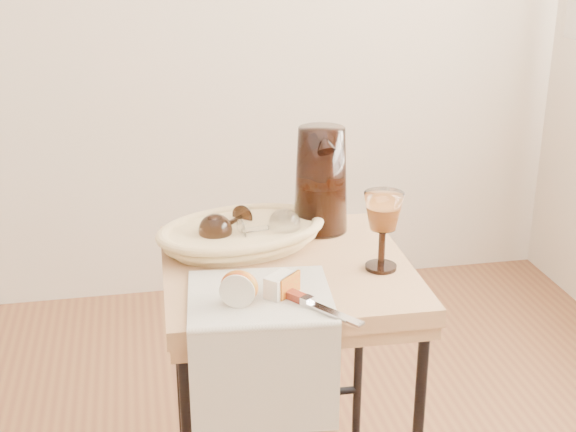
{
  "coord_description": "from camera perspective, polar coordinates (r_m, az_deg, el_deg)",
  "views": [
    {
      "loc": [
        0.16,
        -1.1,
        1.42
      ],
      "look_at": [
        0.46,
        0.45,
        0.81
      ],
      "focal_mm": 49.15,
      "sensor_mm": 36.0,
      "label": 1
    }
  ],
  "objects": [
    {
      "name": "tea_towel",
      "position": [
        1.6,
        -2.05,
        -5.84
      ],
      "size": [
        0.31,
        0.29,
        0.01
      ],
      "primitive_type": "cube",
      "rotation": [
        0.0,
        0.0,
        -0.09
      ],
      "color": "beige",
      "rests_on": "side_table"
    },
    {
      "name": "apple_wedge",
      "position": [
        1.59,
        -0.59,
        -5.0
      ],
      "size": [
        0.07,
        0.07,
        0.04
      ],
      "primitive_type": "cube",
      "rotation": [
        0.0,
        0.0,
        0.76
      ],
      "color": "silver",
      "rests_on": "tea_towel"
    },
    {
      "name": "table_knife",
      "position": [
        1.55,
        1.61,
        -6.22
      ],
      "size": [
        0.16,
        0.2,
        0.02
      ],
      "primitive_type": null,
      "rotation": [
        0.0,
        0.0,
        -0.94
      ],
      "color": "silver",
      "rests_on": "tea_towel"
    },
    {
      "name": "goblet_lying_a",
      "position": [
        1.84,
        -4.41,
        -0.6
      ],
      "size": [
        0.14,
        0.15,
        0.08
      ],
      "primitive_type": null,
      "rotation": [
        0.0,
        0.0,
        3.95
      ],
      "color": "black",
      "rests_on": "bread_basket"
    },
    {
      "name": "wine_goblet",
      "position": [
        1.7,
        6.85,
        -1.08
      ],
      "size": [
        0.1,
        0.1,
        0.18
      ],
      "primitive_type": null,
      "rotation": [
        0.0,
        0.0,
        0.14
      ],
      "color": "white",
      "rests_on": "side_table"
    },
    {
      "name": "bread_basket",
      "position": [
        1.83,
        -3.34,
        -1.43
      ],
      "size": [
        0.41,
        0.33,
        0.05
      ],
      "primitive_type": null,
      "rotation": [
        0.0,
        0.0,
        0.26
      ],
      "color": "tan",
      "rests_on": "side_table"
    },
    {
      "name": "goblet_lying_b",
      "position": [
        1.81,
        -1.59,
        -0.85
      ],
      "size": [
        0.14,
        0.1,
        0.08
      ],
      "primitive_type": null,
      "rotation": [
        0.0,
        0.0,
        0.18
      ],
      "color": "white",
      "rests_on": "bread_basket"
    },
    {
      "name": "pitcher",
      "position": [
        1.9,
        2.4,
        2.64
      ],
      "size": [
        0.2,
        0.27,
        0.3
      ],
      "primitive_type": null,
      "rotation": [
        0.0,
        0.0,
        0.1
      ],
      "color": "black",
      "rests_on": "side_table"
    },
    {
      "name": "side_table",
      "position": [
        1.92,
        -0.12,
        -12.88
      ],
      "size": [
        0.56,
        0.56,
        0.69
      ],
      "primitive_type": null,
      "rotation": [
        0.0,
        0.0,
        -0.02
      ],
      "color": "brown",
      "rests_on": "floor"
    },
    {
      "name": "apple_half",
      "position": [
        1.56,
        -3.53,
        -5.13
      ],
      "size": [
        0.09,
        0.06,
        0.07
      ],
      "primitive_type": "ellipsoid",
      "rotation": [
        0.0,
        0.0,
        -0.35
      ],
      "color": "#BC0600",
      "rests_on": "tea_towel"
    }
  ]
}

